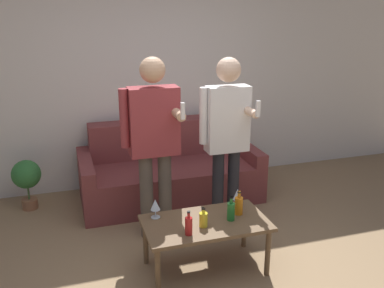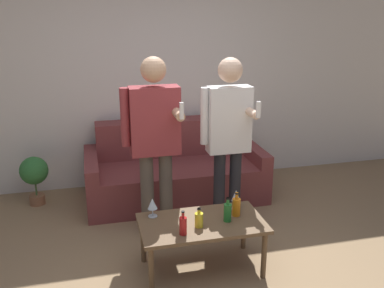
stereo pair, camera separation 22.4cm
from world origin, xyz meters
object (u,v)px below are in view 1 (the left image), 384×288
couch (168,171)px  person_standing_right (227,131)px  coffee_table (206,227)px  bottle_orange (239,205)px  person_standing_left (154,136)px

couch → person_standing_right: 1.21m
coffee_table → bottle_orange: size_ratio=4.89×
coffee_table → person_standing_left: size_ratio=0.59×
couch → person_standing_right: (0.33, -0.92, 0.71)m
couch → person_standing_right: bearing=-70.2°
bottle_orange → person_standing_left: size_ratio=0.12×
coffee_table → person_standing_left: bearing=111.3°
person_standing_left → person_standing_right: bearing=-6.4°
couch → coffee_table: size_ratio=1.96×
coffee_table → bottle_orange: bearing=7.6°
person_standing_right → couch: bearing=109.8°
couch → coffee_table: bearing=-92.9°
coffee_table → bottle_orange: (0.31, 0.04, 0.13)m
person_standing_right → coffee_table: bearing=-124.2°
couch → bottle_orange: size_ratio=9.58×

